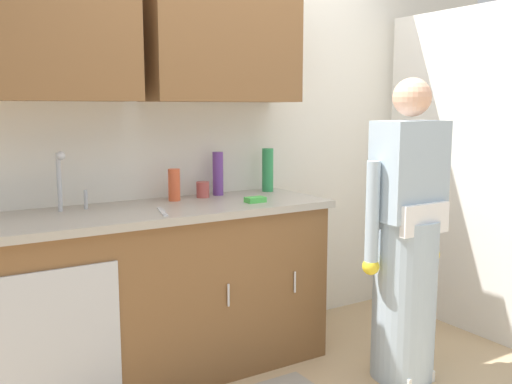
{
  "coord_description": "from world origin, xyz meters",
  "views": [
    {
      "loc": [
        -1.66,
        -2.13,
        1.47
      ],
      "look_at": [
        0.0,
        0.55,
        1.0
      ],
      "focal_mm": 40.05,
      "sensor_mm": 36.0,
      "label": 1
    }
  ],
  "objects": [
    {
      "name": "bottle_cleaner_spray",
      "position": [
        0.3,
        0.88,
        1.08
      ],
      "size": [
        0.07,
        0.07,
        0.27
      ],
      "primitive_type": "cylinder",
      "color": "#2D8C4C",
      "rests_on": "countertop"
    },
    {
      "name": "sponge",
      "position": [
        0.01,
        0.56,
        0.96
      ],
      "size": [
        0.11,
        0.07,
        0.03
      ],
      "primitive_type": "cube",
      "color": "#4CBF4C",
      "rests_on": "countertop"
    },
    {
      "name": "countertop",
      "position": [
        -0.55,
        0.7,
        0.92
      ],
      "size": [
        1.96,
        0.66,
        0.04
      ],
      "primitive_type": "cube",
      "color": "#A8A093",
      "rests_on": "counter_cabinet"
    },
    {
      "name": "cup_by_sink",
      "position": [
        -0.16,
        0.88,
        0.99
      ],
      "size": [
        0.08,
        0.08,
        0.09
      ],
      "primitive_type": "cylinder",
      "color": "#B24C47",
      "rests_on": "countertop"
    },
    {
      "name": "kitchen_wall_with_uppers",
      "position": [
        -0.14,
        0.99,
        1.48
      ],
      "size": [
        4.8,
        0.44,
        2.7
      ],
      "color": "silver",
      "rests_on": "ground"
    },
    {
      "name": "bottle_dish_liquid",
      "position": [
        -0.04,
        0.91,
        1.07
      ],
      "size": [
        0.06,
        0.06,
        0.26
      ],
      "primitive_type": "cylinder",
      "color": "#66388C",
      "rests_on": "countertop"
    },
    {
      "name": "closet_door_panel",
      "position": [
        1.45,
        0.4,
        1.05
      ],
      "size": [
        0.04,
        1.1,
        2.1
      ],
      "primitive_type": "cube",
      "rotation": [
        0.0,
        0.0,
        1.57
      ],
      "color": "silver",
      "rests_on": "ground"
    },
    {
      "name": "sink",
      "position": [
        -0.95,
        0.71,
        0.93
      ],
      "size": [
        0.5,
        0.36,
        0.35
      ],
      "color": "#B7BABF",
      "rests_on": "counter_cabinet"
    },
    {
      "name": "knife_on_counter",
      "position": [
        -0.56,
        0.55,
        0.94
      ],
      "size": [
        0.08,
        0.24,
        0.01
      ],
      "primitive_type": "cube",
      "rotation": [
        0.0,
        0.0,
        4.46
      ],
      "color": "silver",
      "rests_on": "countertop"
    },
    {
      "name": "person_at_sink",
      "position": [
        0.59,
        -0.02,
        0.69
      ],
      "size": [
        0.55,
        0.34,
        1.62
      ],
      "color": "white",
      "rests_on": "ground"
    },
    {
      "name": "bottle_soap",
      "position": [
        -0.36,
        0.85,
        1.03
      ],
      "size": [
        0.07,
        0.07,
        0.18
      ],
      "primitive_type": "cylinder",
      "color": "#E05933",
      "rests_on": "countertop"
    },
    {
      "name": "counter_cabinet",
      "position": [
        -0.55,
        0.7,
        0.45
      ],
      "size": [
        1.9,
        0.62,
        0.9
      ],
      "color": "brown",
      "rests_on": "ground"
    }
  ]
}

